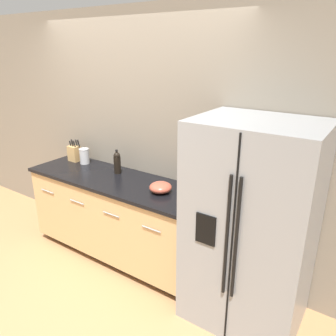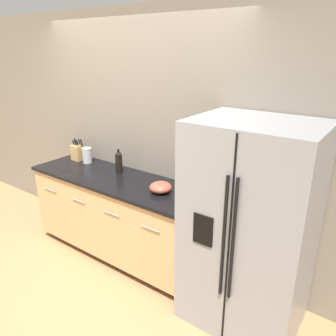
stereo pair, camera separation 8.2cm
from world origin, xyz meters
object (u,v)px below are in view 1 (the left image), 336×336
at_px(soap_dispenser, 185,191).
at_px(mixing_bowl, 161,187).
at_px(knife_block, 74,153).
at_px(steel_canister, 84,156).
at_px(wine_bottle, 117,162).
at_px(refrigerator, 250,227).

bearing_deg(soap_dispenser, mixing_bowl, -179.43).
height_order(knife_block, mixing_bowl, knife_block).
bearing_deg(steel_canister, wine_bottle, -2.20).
relative_size(soap_dispenser, mixing_bowl, 0.88).
xyz_separation_m(soap_dispenser, steel_canister, (-1.47, 0.17, 0.01)).
xyz_separation_m(refrigerator, steel_canister, (-2.11, 0.20, 0.15)).
bearing_deg(knife_block, steel_canister, 0.27).
bearing_deg(knife_block, wine_bottle, -1.60).
xyz_separation_m(wine_bottle, steel_canister, (-0.53, 0.02, -0.03)).
bearing_deg(refrigerator, wine_bottle, 173.51).
distance_m(wine_bottle, steel_canister, 0.54).
relative_size(refrigerator, mixing_bowl, 8.13).
bearing_deg(steel_canister, knife_block, -179.73).
xyz_separation_m(refrigerator, knife_block, (-2.28, 0.20, 0.16)).
distance_m(knife_block, mixing_bowl, 1.39).
height_order(wine_bottle, soap_dispenser, wine_bottle).
bearing_deg(knife_block, refrigerator, -4.98).
height_order(wine_bottle, mixing_bowl, wine_bottle).
xyz_separation_m(knife_block, steel_canister, (0.17, 0.00, -0.01)).
bearing_deg(refrigerator, soap_dispenser, 177.15).
distance_m(refrigerator, soap_dispenser, 0.65).
bearing_deg(soap_dispenser, refrigerator, -2.85).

